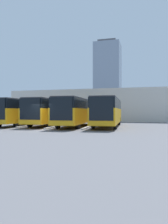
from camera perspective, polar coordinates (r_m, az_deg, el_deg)
ground_plane at (r=21.66m, az=-10.98°, el=-4.58°), size 600.00×600.00×0.00m
bus_0 at (r=25.56m, az=6.28°, el=0.22°), size 3.21×12.06×3.25m
curb_divider_0 at (r=24.26m, az=1.29°, el=-3.88°), size 0.65×6.92×0.15m
bus_1 at (r=25.96m, az=-1.94°, el=0.22°), size 3.21×12.06×3.25m
curb_divider_1 at (r=24.99m, az=-7.20°, el=-3.77°), size 0.65×6.92×0.15m
bus_2 at (r=28.04m, az=-8.62°, el=0.22°), size 3.21×12.06×3.25m
curb_divider_2 at (r=27.35m, az=-13.67°, el=-3.43°), size 0.65×6.92×0.15m
bus_3 at (r=29.32m, az=-15.60°, el=0.21°), size 3.21×12.06×3.25m
station_building at (r=42.06m, az=2.30°, el=1.67°), size 30.04×11.66×5.71m
office_tower at (r=192.69m, az=6.24°, el=8.79°), size 21.72×21.72×62.49m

